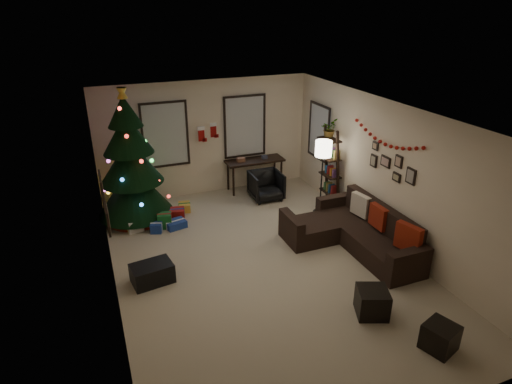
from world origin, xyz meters
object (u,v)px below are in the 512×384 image
at_px(desk_chair, 266,186).
at_px(christmas_tree, 131,166).
at_px(desk, 255,163).
at_px(sofa, 354,233).
at_px(bookshelf, 331,170).

bearing_deg(desk_chair, christmas_tree, 179.83).
relative_size(christmas_tree, desk_chair, 4.30).
height_order(desk, desk_chair, desk).
xyz_separation_m(christmas_tree, desk, (2.95, 0.56, -0.52)).
height_order(christmas_tree, desk, christmas_tree).
height_order(christmas_tree, sofa, christmas_tree).
xyz_separation_m(christmas_tree, sofa, (3.70, -2.68, -0.93)).
distance_m(christmas_tree, sofa, 4.66).
bearing_deg(desk, desk_chair, -87.35).
height_order(desk, bookshelf, bookshelf).
relative_size(sofa, bookshelf, 1.37).
height_order(desk_chair, bookshelf, bookshelf).
relative_size(christmas_tree, bookshelf, 1.57).
bearing_deg(sofa, bookshelf, 75.43).
relative_size(sofa, desk, 1.78).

